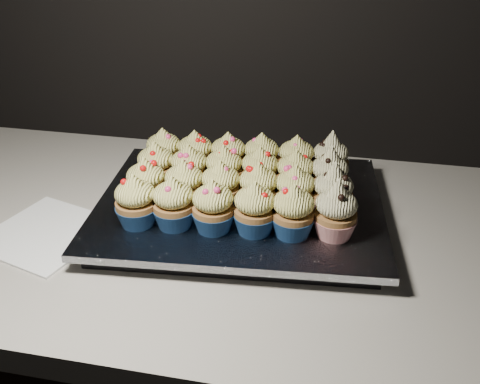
% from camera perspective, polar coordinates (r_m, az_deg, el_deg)
% --- Properties ---
extents(worktop, '(2.44, 0.64, 0.04)m').
position_cam_1_polar(worktop, '(0.87, 9.69, -5.75)').
color(worktop, beige).
rests_on(worktop, cabinet).
extents(napkin, '(0.21, 0.21, 0.00)m').
position_cam_1_polar(napkin, '(0.90, -19.94, -4.17)').
color(napkin, white).
rests_on(napkin, worktop).
extents(baking_tray, '(0.45, 0.36, 0.02)m').
position_cam_1_polar(baking_tray, '(0.88, -0.00, -2.21)').
color(baking_tray, black).
rests_on(baking_tray, worktop).
extents(foil_lining, '(0.49, 0.40, 0.01)m').
position_cam_1_polar(foil_lining, '(0.88, -0.00, -1.26)').
color(foil_lining, silver).
rests_on(foil_lining, baking_tray).
extents(cupcake_0, '(0.06, 0.06, 0.08)m').
position_cam_1_polar(cupcake_0, '(0.81, -11.05, -1.08)').
color(cupcake_0, navy).
rests_on(cupcake_0, foil_lining).
extents(cupcake_1, '(0.06, 0.06, 0.08)m').
position_cam_1_polar(cupcake_1, '(0.79, -7.11, -1.26)').
color(cupcake_1, navy).
rests_on(cupcake_1, foil_lining).
extents(cupcake_2, '(0.06, 0.06, 0.08)m').
position_cam_1_polar(cupcake_2, '(0.78, -2.89, -1.65)').
color(cupcake_2, navy).
rests_on(cupcake_2, foil_lining).
extents(cupcake_3, '(0.06, 0.06, 0.08)m').
position_cam_1_polar(cupcake_3, '(0.78, 1.58, -1.87)').
color(cupcake_3, navy).
rests_on(cupcake_3, foil_lining).
extents(cupcake_4, '(0.06, 0.06, 0.08)m').
position_cam_1_polar(cupcake_4, '(0.77, 5.68, -2.17)').
color(cupcake_4, navy).
rests_on(cupcake_4, foil_lining).
extents(cupcake_5, '(0.06, 0.06, 0.10)m').
position_cam_1_polar(cupcake_5, '(0.78, 10.18, -2.11)').
color(cupcake_5, '#AA171A').
rests_on(cupcake_5, foil_lining).
extents(cupcake_6, '(0.06, 0.06, 0.08)m').
position_cam_1_polar(cupcake_6, '(0.85, -9.97, 0.84)').
color(cupcake_6, navy).
rests_on(cupcake_6, foil_lining).
extents(cupcake_7, '(0.06, 0.06, 0.08)m').
position_cam_1_polar(cupcake_7, '(0.84, -5.96, 0.64)').
color(cupcake_7, navy).
rests_on(cupcake_7, foil_lining).
extents(cupcake_8, '(0.06, 0.06, 0.08)m').
position_cam_1_polar(cupcake_8, '(0.83, -2.07, 0.52)').
color(cupcake_8, navy).
rests_on(cupcake_8, foil_lining).
extents(cupcake_9, '(0.06, 0.06, 0.08)m').
position_cam_1_polar(cupcake_9, '(0.83, 1.97, 0.31)').
color(cupcake_9, navy).
rests_on(cupcake_9, foil_lining).
extents(cupcake_10, '(0.06, 0.06, 0.08)m').
position_cam_1_polar(cupcake_10, '(0.82, 5.86, 0.03)').
color(cupcake_10, navy).
rests_on(cupcake_10, foil_lining).
extents(cupcake_11, '(0.06, 0.06, 0.10)m').
position_cam_1_polar(cupcake_11, '(0.82, 9.88, -0.12)').
color(cupcake_11, '#AA171A').
rests_on(cupcake_11, foil_lining).
extents(cupcake_12, '(0.06, 0.06, 0.08)m').
position_cam_1_polar(cupcake_12, '(0.91, -8.95, 2.68)').
color(cupcake_12, navy).
rests_on(cupcake_12, foil_lining).
extents(cupcake_13, '(0.06, 0.06, 0.08)m').
position_cam_1_polar(cupcake_13, '(0.89, -5.44, 2.40)').
color(cupcake_13, navy).
rests_on(cupcake_13, foil_lining).
extents(cupcake_14, '(0.06, 0.06, 0.08)m').
position_cam_1_polar(cupcake_14, '(0.88, -1.73, 2.33)').
color(cupcake_14, navy).
rests_on(cupcake_14, foil_lining).
extents(cupcake_15, '(0.06, 0.06, 0.08)m').
position_cam_1_polar(cupcake_15, '(0.88, 2.12, 2.15)').
color(cupcake_15, navy).
rests_on(cupcake_15, foil_lining).
extents(cupcake_16, '(0.06, 0.06, 0.08)m').
position_cam_1_polar(cupcake_16, '(0.87, 5.90, 1.77)').
color(cupcake_16, navy).
rests_on(cupcake_16, foil_lining).
extents(cupcake_17, '(0.06, 0.06, 0.10)m').
position_cam_1_polar(cupcake_17, '(0.88, 9.51, 1.76)').
color(cupcake_17, '#AA171A').
rests_on(cupcake_17, foil_lining).
extents(cupcake_18, '(0.06, 0.06, 0.08)m').
position_cam_1_polar(cupcake_18, '(0.96, -8.11, 4.21)').
color(cupcake_18, navy).
rests_on(cupcake_18, foil_lining).
extents(cupcake_19, '(0.06, 0.06, 0.08)m').
position_cam_1_polar(cupcake_19, '(0.94, -4.78, 3.99)').
color(cupcake_19, navy).
rests_on(cupcake_19, foil_lining).
extents(cupcake_20, '(0.06, 0.06, 0.08)m').
position_cam_1_polar(cupcake_20, '(0.93, -1.25, 3.80)').
color(cupcake_20, navy).
rests_on(cupcake_20, foil_lining).
extents(cupcake_21, '(0.06, 0.06, 0.08)m').
position_cam_1_polar(cupcake_21, '(0.93, 2.30, 3.71)').
color(cupcake_21, navy).
rests_on(cupcake_21, foil_lining).
extents(cupcake_22, '(0.06, 0.06, 0.08)m').
position_cam_1_polar(cupcake_22, '(0.92, 6.00, 3.43)').
color(cupcake_22, navy).
rests_on(cupcake_22, foil_lining).
extents(cupcake_23, '(0.06, 0.06, 0.10)m').
position_cam_1_polar(cupcake_23, '(0.93, 9.62, 3.42)').
color(cupcake_23, '#AA171A').
rests_on(cupcake_23, foil_lining).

